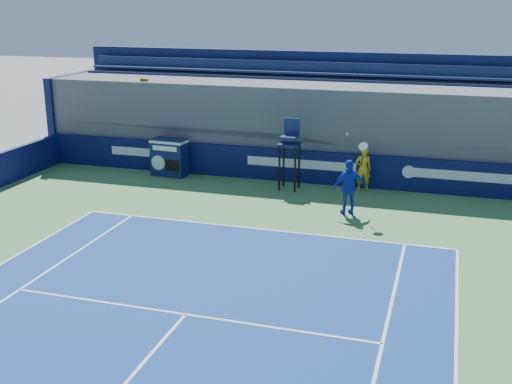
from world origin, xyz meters
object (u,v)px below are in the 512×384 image
(match_clock, at_px, (170,156))
(umpire_chair, at_px, (290,147))
(ball_person, at_px, (363,169))
(tennis_player, at_px, (349,187))

(match_clock, xyz_separation_m, umpire_chair, (4.75, -0.45, 0.79))
(match_clock, relative_size, umpire_chair, 0.56)
(ball_person, distance_m, tennis_player, 2.70)
(ball_person, bearing_deg, umpire_chair, -1.61)
(ball_person, relative_size, umpire_chair, 0.62)
(match_clock, bearing_deg, tennis_player, -19.85)
(ball_person, distance_m, umpire_chair, 2.65)
(match_clock, bearing_deg, umpire_chair, -5.41)
(match_clock, relative_size, tennis_player, 0.54)
(umpire_chair, bearing_deg, tennis_player, -41.48)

